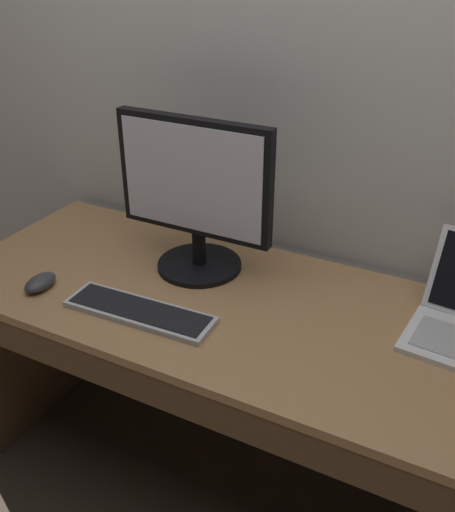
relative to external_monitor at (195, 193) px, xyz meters
The scene contains 5 objects.
ground_plane 1.02m from the external_monitor, 22.00° to the right, with size 14.00×14.00×0.00m, color #382D23.
desk 0.56m from the external_monitor, 24.94° to the right, with size 1.87×0.68×0.73m.
external_monitor is the anchor object (origin of this frame).
wired_keyboard 0.37m from the external_monitor, 93.61° to the right, with size 0.42×0.14×0.02m.
computer_mouse 0.51m from the external_monitor, 138.88° to the right, with size 0.06×0.11×0.04m, color #38383D.
Camera 1 is at (0.51, -1.18, 1.62)m, focal length 40.28 mm.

